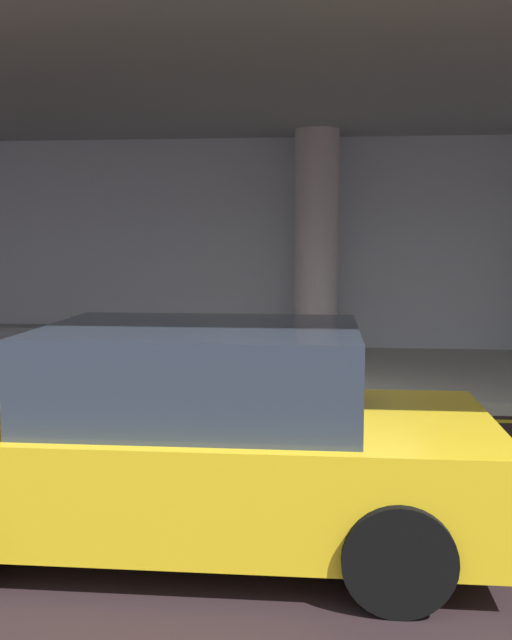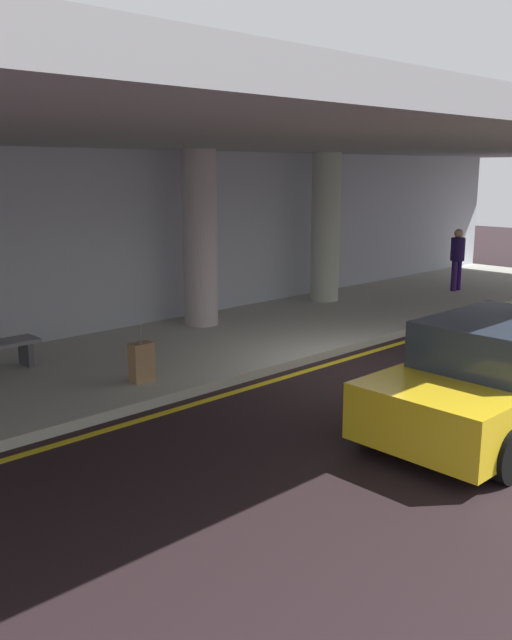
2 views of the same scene
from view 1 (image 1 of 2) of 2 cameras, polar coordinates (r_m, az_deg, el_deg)
name	(u,v)px [view 1 (image 1 of 2)]	position (r m, az deg, el deg)	size (l,w,h in m)	color
ground_plane	(310,434)	(7.85, 4.29, -8.94)	(60.00, 60.00, 0.00)	black
sidewalk	(314,373)	(10.86, 4.61, -4.19)	(26.00, 4.20, 0.15)	#B2B3A5
lane_stripe_yellow	(311,417)	(8.56, 4.38, -7.59)	(26.00, 0.14, 0.01)	yellow
support_column_center	(316,244)	(11.89, 4.77, 5.96)	(0.72, 0.72, 3.65)	#B9ABAA
ceiling_overhang	(316,100)	(10.33, 4.77, 16.88)	(28.00, 13.20, 0.30)	gray
terminal_back_wall	(317,248)	(12.92, 4.82, 5.67)	(26.00, 0.30, 3.80)	#AEB3BF
car_yellow_taxi	(191,440)	(5.05, -5.12, -9.37)	(4.10, 1.92, 1.50)	yellow
suitcase_upright_primary	(73,359)	(10.09, -14.18, -2.96)	(0.36, 0.22, 0.90)	#9A734C
bench_metal	(27,334)	(12.57, -17.58, -1.03)	(1.60, 0.50, 0.48)	slate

